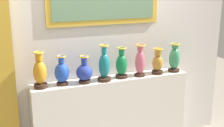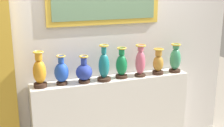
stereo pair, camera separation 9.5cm
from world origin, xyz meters
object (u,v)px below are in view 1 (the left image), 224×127
object	(u,v)px
vase_amber	(40,72)
vase_teal	(104,66)
vase_cobalt	(84,72)
vase_rose	(140,62)
vase_emerald	(121,65)
vase_ochre	(158,62)
vase_jade	(174,59)
vase_sapphire	(62,72)

from	to	relation	value
vase_amber	vase_teal	world-z (taller)	vase_teal
vase_cobalt	vase_rose	distance (m)	0.71
vase_teal	vase_cobalt	bearing A→B (deg)	177.49
vase_cobalt	vase_rose	xyz separation A→B (m)	(0.71, -0.00, 0.05)
vase_cobalt	vase_emerald	size ratio (longest dim) A/B	0.85
vase_ochre	vase_rose	bearing A→B (deg)	-179.47
vase_cobalt	vase_rose	bearing A→B (deg)	-0.12
vase_amber	vase_rose	size ratio (longest dim) A/B	1.03
vase_emerald	vase_ochre	size ratio (longest dim) A/B	1.15
vase_teal	vase_ochre	distance (m)	0.72
vase_rose	vase_jade	size ratio (longest dim) A/B	1.07
vase_cobalt	vase_sapphire	bearing A→B (deg)	173.88
vase_rose	vase_teal	bearing A→B (deg)	-178.91
vase_emerald	vase_jade	size ratio (longest dim) A/B	1.02
vase_ochre	vase_jade	distance (m)	0.25
vase_sapphire	vase_amber	bearing A→B (deg)	-177.85
vase_amber	vase_sapphire	distance (m)	0.24
vase_amber	vase_sapphire	size ratio (longest dim) A/B	1.20
vase_teal	vase_rose	size ratio (longest dim) A/B	1.09
vase_teal	vase_emerald	bearing A→B (deg)	7.30
vase_amber	vase_ochre	bearing A→B (deg)	-0.68
vase_ochre	vase_teal	bearing A→B (deg)	-179.10
vase_sapphire	vase_teal	world-z (taller)	vase_teal
vase_cobalt	vase_teal	distance (m)	0.24
vase_amber	vase_ochre	world-z (taller)	vase_amber
vase_jade	vase_emerald	bearing A→B (deg)	179.20
vase_jade	vase_sapphire	bearing A→B (deg)	179.29
vase_jade	vase_cobalt	bearing A→B (deg)	-179.57
vase_amber	vase_sapphire	world-z (taller)	vase_amber
vase_emerald	vase_rose	xyz separation A→B (m)	(0.24, -0.02, 0.02)
vase_cobalt	vase_ochre	bearing A→B (deg)	0.05
vase_sapphire	vase_jade	size ratio (longest dim) A/B	0.92
vase_teal	vase_rose	xyz separation A→B (m)	(0.47, 0.01, 0.00)
vase_rose	vase_sapphire	bearing A→B (deg)	178.29
vase_cobalt	vase_ochre	xyz separation A→B (m)	(0.96, 0.00, 0.02)
vase_cobalt	vase_ochre	world-z (taller)	vase_ochre
vase_amber	vase_teal	distance (m)	0.73
vase_teal	vase_emerald	xyz separation A→B (m)	(0.23, 0.03, -0.02)
vase_cobalt	vase_rose	size ratio (longest dim) A/B	0.81
vase_teal	vase_jade	xyz separation A→B (m)	(0.97, 0.02, -0.01)
vase_teal	vase_ochre	size ratio (longest dim) A/B	1.32
vase_teal	vase_ochre	bearing A→B (deg)	0.90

